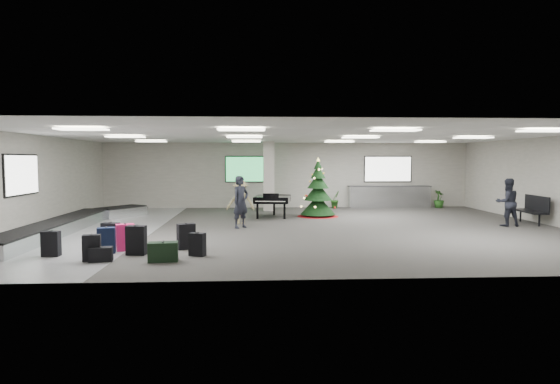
{
  "coord_description": "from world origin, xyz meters",
  "views": [
    {
      "loc": [
        -1.68,
        -16.07,
        2.38
      ],
      "look_at": [
        -0.73,
        1.0,
        1.19
      ],
      "focal_mm": 30.0,
      "sensor_mm": 36.0,
      "label": 1
    }
  ],
  "objects": [
    {
      "name": "green_duffel",
      "position": [
        -3.81,
        -5.14,
        0.23
      ],
      "size": [
        0.71,
        0.41,
        0.47
      ],
      "rotation": [
        0.0,
        0.0,
        0.11
      ],
      "color": "black",
      "rests_on": "ground"
    },
    {
      "name": "suitcase_5",
      "position": [
        -6.67,
        -4.42,
        0.31
      ],
      "size": [
        0.42,
        0.24,
        0.64
      ],
      "rotation": [
        0.0,
        0.0,
        -0.04
      ],
      "color": "black",
      "rests_on": "ground"
    },
    {
      "name": "traveler_a",
      "position": [
        -2.15,
        0.11,
        0.91
      ],
      "size": [
        0.78,
        0.77,
        1.82
      ],
      "primitive_type": "imported",
      "rotation": [
        0.0,
        0.0,
        0.75
      ],
      "color": "black",
      "rests_on": "ground"
    },
    {
      "name": "christmas_tree",
      "position": [
        0.98,
        3.24,
        0.84
      ],
      "size": [
        1.73,
        1.73,
        2.47
      ],
      "color": "maroon",
      "rests_on": "ground"
    },
    {
      "name": "grand_piano",
      "position": [
        -0.93,
        3.11,
        0.73
      ],
      "size": [
        1.62,
        1.97,
        1.03
      ],
      "rotation": [
        0.0,
        0.0,
        -0.14
      ],
      "color": "black",
      "rests_on": "ground"
    },
    {
      "name": "suitcase_7",
      "position": [
        -3.09,
        -4.56,
        0.29
      ],
      "size": [
        0.44,
        0.35,
        0.59
      ],
      "rotation": [
        0.0,
        0.0,
        -0.4
      ],
      "color": "black",
      "rests_on": "ground"
    },
    {
      "name": "bench",
      "position": [
        8.61,
        0.56,
        0.59
      ],
      "size": [
        0.67,
        1.69,
        1.05
      ],
      "rotation": [
        0.0,
        0.0,
        -0.07
      ],
      "color": "black",
      "rests_on": "ground"
    },
    {
      "name": "black_duffel",
      "position": [
        -5.26,
        -5.08,
        0.17
      ],
      "size": [
        0.56,
        0.36,
        0.36
      ],
      "rotation": [
        0.0,
        0.0,
        0.15
      ],
      "color": "black",
      "rests_on": "ground"
    },
    {
      "name": "ground",
      "position": [
        0.0,
        0.0,
        0.0
      ],
      "size": [
        18.0,
        18.0,
        0.0
      ],
      "primitive_type": "plane",
      "color": "#3C3B37",
      "rests_on": "ground"
    },
    {
      "name": "suitcase_1",
      "position": [
        -4.63,
        -4.33,
        0.37
      ],
      "size": [
        0.5,
        0.3,
        0.75
      ],
      "rotation": [
        0.0,
        0.0,
        -0.11
      ],
      "color": "black",
      "rests_on": "ground"
    },
    {
      "name": "suitcase_8",
      "position": [
        -5.59,
        -3.21,
        0.33
      ],
      "size": [
        0.49,
        0.34,
        0.68
      ],
      "rotation": [
        0.0,
        0.0,
        -0.2
      ],
      "color": "black",
      "rests_on": "ground"
    },
    {
      "name": "service_counter",
      "position": [
        5.0,
        6.65,
        0.55
      ],
      "size": [
        4.05,
        0.65,
        1.08
      ],
      "color": "silver",
      "rests_on": "ground"
    },
    {
      "name": "potted_plant_left",
      "position": [
        2.28,
        6.46,
        0.43
      ],
      "size": [
        0.61,
        0.6,
        0.87
      ],
      "primitive_type": "imported",
      "rotation": [
        0.0,
        0.0,
        0.69
      ],
      "color": "#193E14",
      "rests_on": "ground"
    },
    {
      "name": "traveler_b",
      "position": [
        -2.18,
        1.15,
        0.81
      ],
      "size": [
        1.15,
        0.81,
        1.62
      ],
      "primitive_type": "imported",
      "rotation": [
        0.0,
        0.0,
        -0.22
      ],
      "color": "#8D8057",
      "rests_on": "ground"
    },
    {
      "name": "potted_plant_right",
      "position": [
        7.42,
        6.4,
        0.44
      ],
      "size": [
        0.64,
        0.64,
        0.88
      ],
      "primitive_type": "imported",
      "rotation": [
        0.0,
        0.0,
        1.95
      ],
      "color": "#193E14",
      "rests_on": "ground"
    },
    {
      "name": "suitcase_3",
      "position": [
        -3.49,
        -3.65,
        0.34
      ],
      "size": [
        0.52,
        0.42,
        0.7
      ],
      "rotation": [
        0.0,
        0.0,
        0.44
      ],
      "color": "black",
      "rests_on": "ground"
    },
    {
      "name": "baggage_carousel",
      "position": [
        -7.84,
        -0.08,
        0.21
      ],
      "size": [
        2.28,
        9.71,
        0.43
      ],
      "color": "silver",
      "rests_on": "ground"
    },
    {
      "name": "traveler_bench",
      "position": [
        7.33,
        0.02,
        0.85
      ],
      "size": [
        0.83,
        0.65,
        1.71
      ],
      "primitive_type": "imported",
      "rotation": [
        0.0,
        0.0,
        3.15
      ],
      "color": "black",
      "rests_on": "ground"
    },
    {
      "name": "suitcase_0",
      "position": [
        -5.49,
        -5.02,
        0.31
      ],
      "size": [
        0.44,
        0.3,
        0.64
      ],
      "rotation": [
        0.0,
        0.0,
        0.19
      ],
      "color": "black",
      "rests_on": "ground"
    },
    {
      "name": "pink_suitcase",
      "position": [
        -5.05,
        -3.79,
        0.35
      ],
      "size": [
        0.51,
        0.4,
        0.72
      ],
      "rotation": [
        0.0,
        0.0,
        0.38
      ],
      "color": "#FF216D",
      "rests_on": "ground"
    },
    {
      "name": "navy_suitcase",
      "position": [
        -5.42,
        -4.13,
        0.33
      ],
      "size": [
        0.47,
        0.33,
        0.68
      ],
      "rotation": [
        0.0,
        0.0,
        0.19
      ],
      "color": "black",
      "rests_on": "ground"
    },
    {
      "name": "room_envelope",
      "position": [
        -0.38,
        0.67,
        2.33
      ],
      "size": [
        18.02,
        14.02,
        3.21
      ],
      "color": "#9D9A8F",
      "rests_on": "ground"
    }
  ]
}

